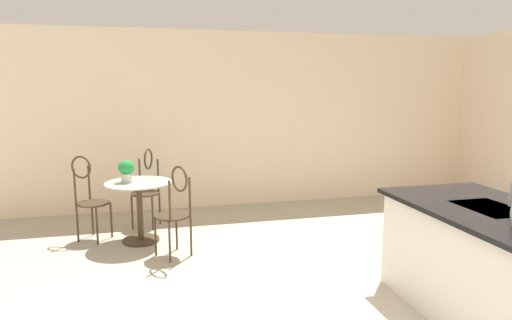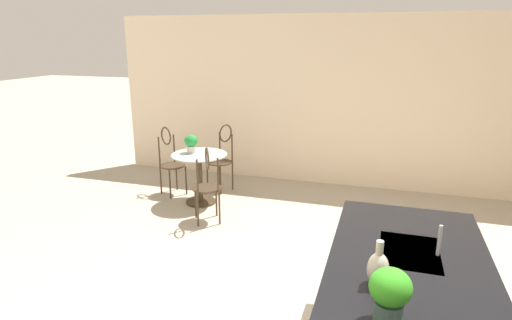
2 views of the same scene
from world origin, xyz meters
The scene contains 9 objects.
wall_left_window centered at (-4.26, 0.00, 1.35)m, with size 0.12×7.80×2.70m, color beige.
bistro_table centered at (-2.78, -1.90, 0.45)m, with size 0.80×0.80×0.74m.
chair_near_window centered at (-3.42, -1.81, 0.57)m, with size 0.52×0.49×1.04m.
chair_by_island centered at (-2.16, -1.52, 0.57)m, with size 0.52×0.52×1.04m.
chair_toward_desk centered at (-3.02, -2.50, 0.57)m, with size 0.52×0.52×1.04m.
sink_faucet centered at (-0.25, 1.03, 1.03)m, with size 0.02×0.02×0.22m, color #B2B5BA.
potted_plant_on_table centered at (-2.82, -2.04, 0.89)m, with size 0.19×0.19×0.27m.
potted_plant_counter_near centered at (0.60, 0.71, 1.10)m, with size 0.22×0.22×0.31m.
vase_on_counter centered at (0.25, 0.65, 1.03)m, with size 0.13×0.13×0.29m.
Camera 2 is at (2.64, 0.63, 2.36)m, focal length 30.23 mm.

